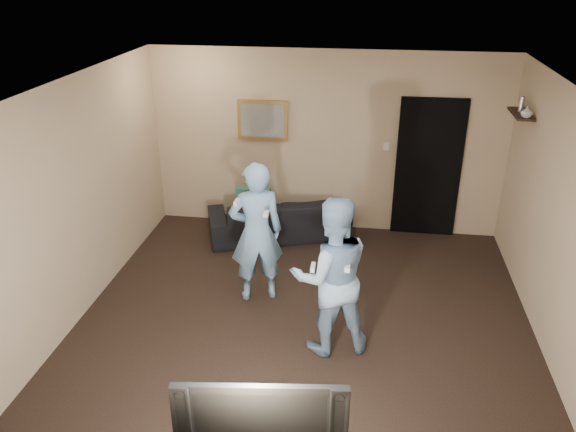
% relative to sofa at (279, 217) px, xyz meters
% --- Properties ---
extents(ground, '(5.00, 5.00, 0.00)m').
position_rel_sofa_xyz_m(ground, '(0.61, -2.07, -0.29)').
color(ground, black).
rests_on(ground, ground).
extents(ceiling, '(5.00, 5.00, 0.04)m').
position_rel_sofa_xyz_m(ceiling, '(0.61, -2.07, 2.31)').
color(ceiling, silver).
rests_on(ceiling, wall_back).
extents(wall_back, '(5.00, 0.04, 2.60)m').
position_rel_sofa_xyz_m(wall_back, '(0.61, 0.43, 1.01)').
color(wall_back, tan).
rests_on(wall_back, ground).
extents(wall_front, '(5.00, 0.04, 2.60)m').
position_rel_sofa_xyz_m(wall_front, '(0.61, -4.57, 1.01)').
color(wall_front, tan).
rests_on(wall_front, ground).
extents(wall_left, '(0.04, 5.00, 2.60)m').
position_rel_sofa_xyz_m(wall_left, '(-1.89, -2.07, 1.01)').
color(wall_left, tan).
rests_on(wall_left, ground).
extents(wall_right, '(0.04, 5.00, 2.60)m').
position_rel_sofa_xyz_m(wall_right, '(3.11, -2.07, 1.01)').
color(wall_right, tan).
rests_on(wall_right, ground).
extents(sofa, '(2.14, 1.38, 0.58)m').
position_rel_sofa_xyz_m(sofa, '(0.00, 0.00, 0.00)').
color(sofa, black).
rests_on(sofa, ground).
extents(throw_pillow, '(0.48, 0.16, 0.48)m').
position_rel_sofa_xyz_m(throw_pillow, '(-0.37, 0.00, 0.19)').
color(throw_pillow, '#1A4E3C').
rests_on(throw_pillow, sofa).
extents(painting_frame, '(0.72, 0.05, 0.57)m').
position_rel_sofa_xyz_m(painting_frame, '(-0.29, 0.40, 1.31)').
color(painting_frame, olive).
rests_on(painting_frame, wall_back).
extents(painting_canvas, '(0.62, 0.01, 0.47)m').
position_rel_sofa_xyz_m(painting_canvas, '(-0.29, 0.37, 1.31)').
color(painting_canvas, slate).
rests_on(painting_canvas, painting_frame).
extents(doorway, '(0.90, 0.06, 2.00)m').
position_rel_sofa_xyz_m(doorway, '(2.06, 0.40, 0.71)').
color(doorway, black).
rests_on(doorway, ground).
extents(light_switch, '(0.08, 0.02, 0.12)m').
position_rel_sofa_xyz_m(light_switch, '(1.46, 0.40, 1.01)').
color(light_switch, silver).
rests_on(light_switch, wall_back).
extents(wall_shelf, '(0.20, 0.60, 0.03)m').
position_rel_sofa_xyz_m(wall_shelf, '(3.00, -0.27, 1.70)').
color(wall_shelf, black).
rests_on(wall_shelf, wall_right).
extents(shelf_vase, '(0.16, 0.16, 0.14)m').
position_rel_sofa_xyz_m(shelf_vase, '(3.00, -0.50, 1.78)').
color(shelf_vase, '#B7B7BC').
rests_on(shelf_vase, wall_shelf).
extents(shelf_figurine, '(0.06, 0.06, 0.18)m').
position_rel_sofa_xyz_m(shelf_figurine, '(3.00, -0.22, 1.80)').
color(shelf_figurine, silver).
rests_on(shelf_figurine, wall_shelf).
extents(television, '(1.20, 0.30, 0.69)m').
position_rel_sofa_xyz_m(television, '(0.58, -4.32, 0.53)').
color(television, black).
rests_on(television, tv_console).
extents(wii_player_left, '(0.72, 0.59, 1.69)m').
position_rel_sofa_xyz_m(wii_player_left, '(0.01, -1.63, 0.56)').
color(wii_player_left, '#7FB1DC').
rests_on(wii_player_left, ground).
extents(wii_player_right, '(0.97, 0.85, 1.69)m').
position_rel_sofa_xyz_m(wii_player_right, '(0.92, -2.46, 0.55)').
color(wii_player_right, '#8CADCC').
rests_on(wii_player_right, ground).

